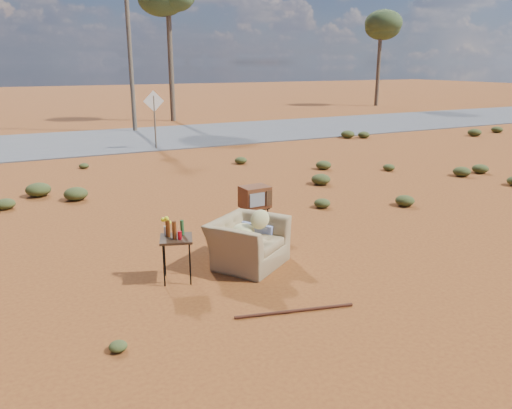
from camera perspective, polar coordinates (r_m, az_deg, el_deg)
name	(u,v)px	position (r m, az deg, el deg)	size (l,w,h in m)	color
ground	(269,268)	(8.10, 1.49, -7.23)	(140.00, 140.00, 0.00)	brown
highway	(102,141)	(22.08, -17.22, 6.98)	(140.00, 7.00, 0.04)	#565659
armchair	(250,235)	(8.14, -0.71, -3.50)	(1.49, 1.48, 1.02)	#8E754D
tv_unit	(255,198)	(9.72, -0.11, 0.80)	(0.57, 0.47, 0.87)	black
side_table	(174,236)	(7.52, -9.38, -3.52)	(0.60, 0.60, 0.96)	#342313
rusty_bar	(295,311)	(6.76, 4.45, -12.02)	(0.04, 0.04, 1.63)	#492213
road_sign	(154,109)	(19.30, -11.57, 10.61)	(0.78, 0.06, 2.19)	brown
eucalyptus_right	(381,23)	(39.91, 14.12, 19.44)	(3.20, 3.20, 7.10)	brown
utility_pole_center	(129,41)	(24.71, -14.30, 17.70)	(1.40, 0.20, 8.00)	brown
scrub_patch	(147,200)	(11.70, -12.32, 0.47)	(17.49, 8.07, 0.33)	#434920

